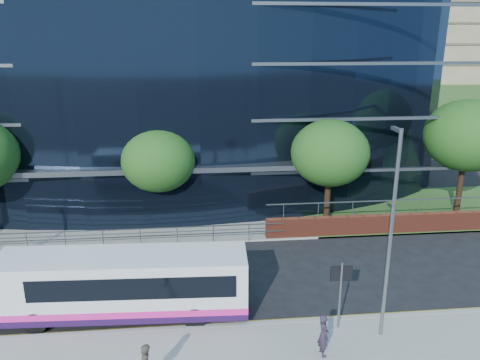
{
  "coord_description": "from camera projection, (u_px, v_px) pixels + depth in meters",
  "views": [
    {
      "loc": [
        -0.91,
        -16.99,
        11.1
      ],
      "look_at": [
        1.6,
        8.0,
        3.36
      ],
      "focal_mm": 35.0,
      "sensor_mm": 36.0,
      "label": 1
    }
  ],
  "objects": [
    {
      "name": "pedestrian",
      "position": [
        323.0,
        335.0,
        16.57
      ],
      "size": [
        0.44,
        0.62,
        1.62
      ],
      "primitive_type": "imported",
      "rotation": [
        0.0,
        0.0,
        1.66
      ],
      "color": "#292030",
      "rests_on": "pavement_near"
    },
    {
      "name": "tree_far_d",
      "position": [
        467.0,
        136.0,
        29.02
      ],
      "size": [
        5.28,
        5.28,
        7.44
      ],
      "color": "black",
      "rests_on": "ground"
    },
    {
      "name": "kerb",
      "position": [
        223.0,
        326.0,
        18.54
      ],
      "size": [
        80.0,
        0.25,
        0.16
      ],
      "primitive_type": "cube",
      "color": "gray",
      "rests_on": "ground"
    },
    {
      "name": "apartment_block",
      "position": [
        400.0,
        36.0,
        73.69
      ],
      "size": [
        60.0,
        42.0,
        30.0
      ],
      "color": "#2D511E",
      "rests_on": "ground"
    },
    {
      "name": "ground",
      "position": [
        221.0,
        314.0,
        19.51
      ],
      "size": [
        200.0,
        200.0,
        0.0
      ],
      "primitive_type": "plane",
      "color": "black",
      "rests_on": "ground"
    },
    {
      "name": "streetlight_east",
      "position": [
        391.0,
        231.0,
        16.71
      ],
      "size": [
        0.15,
        0.77,
        8.0
      ],
      "color": "slate",
      "rests_on": "pavement_near"
    },
    {
      "name": "tree_far_b",
      "position": [
        158.0,
        161.0,
        27.02
      ],
      "size": [
        4.29,
        4.29,
        6.05
      ],
      "color": "black",
      "rests_on": "ground"
    },
    {
      "name": "tree_dist_e",
      "position": [
        392.0,
        91.0,
        58.5
      ],
      "size": [
        4.62,
        4.62,
        6.51
      ],
      "color": "black",
      "rests_on": "ground"
    },
    {
      "name": "tree_far_c",
      "position": [
        330.0,
        153.0,
        27.4
      ],
      "size": [
        4.62,
        4.62,
        6.51
      ],
      "color": "black",
      "rests_on": "ground"
    },
    {
      "name": "glass_office",
      "position": [
        153.0,
        78.0,
        36.6
      ],
      "size": [
        44.0,
        23.1,
        16.0
      ],
      "color": "black",
      "rests_on": "ground"
    },
    {
      "name": "street_sign",
      "position": [
        341.0,
        282.0,
        17.8
      ],
      "size": [
        0.85,
        0.09,
        2.8
      ],
      "color": "slate",
      "rests_on": "pavement_near"
    },
    {
      "name": "far_forecourt",
      "position": [
        115.0,
        220.0,
        29.38
      ],
      "size": [
        50.0,
        8.0,
        0.1
      ],
      "primitive_type": "cube",
      "color": "gray",
      "rests_on": "ground"
    },
    {
      "name": "yellow_line_inner",
      "position": [
        222.0,
        323.0,
        18.89
      ],
      "size": [
        80.0,
        0.08,
        0.01
      ],
      "primitive_type": "cube",
      "color": "gold",
      "rests_on": "ground"
    },
    {
      "name": "city_bus",
      "position": [
        126.0,
        284.0,
        18.99
      ],
      "size": [
        10.19,
        2.77,
        2.73
      ],
      "rotation": [
        0.0,
        0.0,
        -0.04
      ],
      "color": "silver",
      "rests_on": "ground"
    },
    {
      "name": "yellow_line_outer",
      "position": [
        222.0,
        325.0,
        18.75
      ],
      "size": [
        80.0,
        0.08,
        0.01
      ],
      "primitive_type": "cube",
      "color": "gold",
      "rests_on": "ground"
    },
    {
      "name": "guard_railings",
      "position": [
        65.0,
        236.0,
        25.16
      ],
      "size": [
        24.0,
        0.05,
        1.1
      ],
      "color": "slate",
      "rests_on": "ground"
    }
  ]
}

